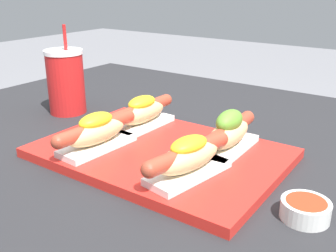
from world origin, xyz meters
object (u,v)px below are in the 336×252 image
(hot_dog_3, at_px, (229,133))
(drink_cup, at_px, (66,82))
(hot_dog_2, at_px, (142,112))
(serving_tray, at_px, (162,153))
(hot_dog_0, at_px, (97,132))
(hot_dog_1, at_px, (189,157))
(sauce_bowl, at_px, (305,209))

(hot_dog_3, distance_m, drink_cup, 0.46)
(hot_dog_3, bearing_deg, hot_dog_2, 178.35)
(serving_tray, height_order, hot_dog_2, hot_dog_2)
(hot_dog_0, bearing_deg, drink_cup, 149.04)
(serving_tray, height_order, hot_dog_1, hot_dog_1)
(hot_dog_1, relative_size, hot_dog_3, 0.99)
(serving_tray, bearing_deg, sauce_bowl, -9.54)
(hot_dog_3, bearing_deg, hot_dog_0, -147.29)
(serving_tray, xyz_separation_m, hot_dog_2, (-0.10, 0.07, 0.04))
(hot_dog_1, xyz_separation_m, hot_dog_3, (0.01, 0.13, 0.00))
(serving_tray, distance_m, drink_cup, 0.37)
(serving_tray, distance_m, sauce_bowl, 0.29)
(hot_dog_2, distance_m, sauce_bowl, 0.40)
(hot_dog_2, relative_size, sauce_bowl, 2.83)
(hot_dog_1, height_order, hot_dog_2, hot_dog_2)
(serving_tray, bearing_deg, hot_dog_2, 145.56)
(hot_dog_0, relative_size, hot_dog_3, 1.00)
(hot_dog_3, xyz_separation_m, drink_cup, (-0.46, 0.02, 0.03))
(serving_tray, height_order, drink_cup, drink_cup)
(hot_dog_1, height_order, sauce_bowl, hot_dog_1)
(hot_dog_2, bearing_deg, sauce_bowl, -17.04)
(hot_dog_0, relative_size, hot_dog_1, 1.01)
(serving_tray, xyz_separation_m, hot_dog_0, (-0.10, -0.07, 0.04))
(drink_cup, bearing_deg, hot_dog_0, -30.96)
(serving_tray, distance_m, hot_dog_3, 0.13)
(drink_cup, bearing_deg, hot_dog_2, -3.32)
(serving_tray, xyz_separation_m, drink_cup, (-0.35, 0.09, 0.07))
(hot_dog_2, height_order, sauce_bowl, hot_dog_2)
(hot_dog_3, distance_m, sauce_bowl, 0.21)
(serving_tray, distance_m, hot_dog_1, 0.12)
(serving_tray, xyz_separation_m, hot_dog_1, (0.10, -0.06, 0.04))
(serving_tray, distance_m, hot_dog_2, 0.13)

